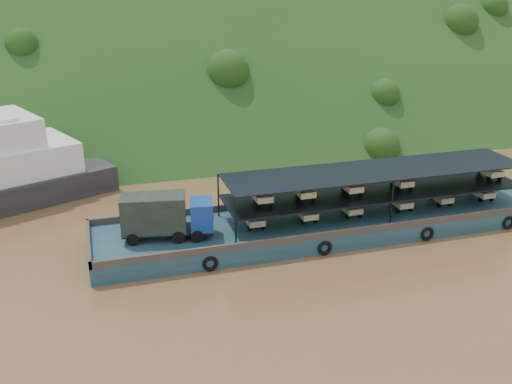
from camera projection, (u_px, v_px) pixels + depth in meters
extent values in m
plane|color=brown|center=(295.00, 245.00, 40.57)|extent=(160.00, 160.00, 0.00)
cube|color=#163714|center=(197.00, 127.00, 72.84)|extent=(140.00, 39.60, 39.60)
cube|color=#123640|center=(331.00, 224.00, 42.64)|extent=(35.00, 7.00, 1.20)
cube|color=#592D19|center=(314.00, 198.00, 45.39)|extent=(35.00, 0.20, 0.50)
cube|color=#592D19|center=(351.00, 232.00, 39.29)|extent=(35.00, 0.20, 0.50)
cube|color=#592D19|center=(89.00, 243.00, 37.66)|extent=(0.20, 7.00, 0.50)
torus|color=black|center=(210.00, 264.00, 36.78)|extent=(1.06, 0.26, 1.06)
torus|color=black|center=(325.00, 248.00, 38.94)|extent=(1.06, 0.26, 1.06)
torus|color=black|center=(427.00, 234.00, 41.09)|extent=(1.06, 0.26, 1.06)
torus|color=black|center=(509.00, 223.00, 42.97)|extent=(1.06, 0.26, 1.06)
cylinder|color=black|center=(133.00, 239.00, 37.70)|extent=(0.93, 0.46, 0.89)
cylinder|color=black|center=(135.00, 228.00, 39.43)|extent=(0.93, 0.46, 0.89)
cylinder|color=black|center=(179.00, 237.00, 38.05)|extent=(0.93, 0.46, 0.89)
cylinder|color=black|center=(179.00, 226.00, 39.78)|extent=(0.93, 0.46, 0.89)
cylinder|color=black|center=(197.00, 236.00, 38.19)|extent=(0.93, 0.46, 0.89)
cylinder|color=black|center=(197.00, 225.00, 39.92)|extent=(0.93, 0.46, 0.89)
cube|color=black|center=(168.00, 230.00, 38.78)|extent=(6.28, 2.94, 0.18)
cube|color=navy|center=(202.00, 214.00, 38.69)|extent=(1.85, 2.35, 1.95)
cube|color=black|center=(212.00, 209.00, 38.65)|extent=(0.35, 1.76, 0.80)
cube|color=black|center=(154.00, 213.00, 38.23)|extent=(4.56, 2.82, 2.48)
cube|color=black|center=(375.00, 191.00, 42.78)|extent=(23.00, 5.00, 0.12)
cube|color=black|center=(377.00, 170.00, 42.21)|extent=(23.00, 5.00, 0.08)
cylinder|color=black|center=(236.00, 221.00, 37.45)|extent=(0.12, 0.12, 3.30)
cylinder|color=black|center=(218.00, 195.00, 41.94)|extent=(0.12, 0.12, 3.30)
cylinder|color=black|center=(392.00, 203.00, 40.55)|extent=(0.12, 0.12, 3.30)
cylinder|color=black|center=(360.00, 180.00, 45.03)|extent=(0.12, 0.12, 3.30)
cylinder|color=black|center=(484.00, 167.00, 48.12)|extent=(0.12, 0.12, 3.30)
cylinder|color=black|center=(249.00, 217.00, 41.65)|extent=(0.12, 0.52, 0.52)
cylinder|color=black|center=(249.00, 228.00, 39.90)|extent=(0.14, 0.52, 0.52)
cylinder|color=black|center=(263.00, 226.00, 40.17)|extent=(0.14, 0.52, 0.52)
cube|color=#C0AE88|center=(255.00, 220.00, 40.23)|extent=(1.15, 1.50, 0.44)
cube|color=red|center=(250.00, 212.00, 41.19)|extent=(0.55, 0.80, 0.80)
cube|color=red|center=(251.00, 207.00, 40.84)|extent=(0.50, 0.10, 0.10)
cylinder|color=black|center=(300.00, 211.00, 42.72)|extent=(0.12, 0.52, 0.52)
cylinder|color=black|center=(303.00, 221.00, 40.98)|extent=(0.14, 0.52, 0.52)
cylinder|color=black|center=(316.00, 219.00, 41.24)|extent=(0.14, 0.52, 0.52)
cube|color=beige|center=(308.00, 214.00, 41.30)|extent=(1.15, 1.50, 0.44)
cube|color=#B1280B|center=(302.00, 206.00, 42.27)|extent=(0.55, 0.80, 0.80)
cube|color=#B1280B|center=(303.00, 201.00, 41.92)|extent=(0.50, 0.10, 0.10)
cylinder|color=black|center=(343.00, 206.00, 43.67)|extent=(0.12, 0.52, 0.52)
cylinder|color=black|center=(348.00, 216.00, 41.93)|extent=(0.14, 0.52, 0.52)
cylinder|color=black|center=(360.00, 214.00, 42.19)|extent=(0.14, 0.52, 0.52)
cube|color=#C6BE8C|center=(352.00, 209.00, 42.25)|extent=(1.15, 1.50, 0.44)
cube|color=#B52C0C|center=(345.00, 201.00, 43.22)|extent=(0.55, 0.80, 0.80)
cube|color=#B52C0C|center=(347.00, 196.00, 42.87)|extent=(0.50, 0.10, 0.10)
cylinder|color=black|center=(392.00, 200.00, 44.80)|extent=(0.12, 0.52, 0.52)
cylinder|color=black|center=(398.00, 209.00, 43.05)|extent=(0.14, 0.52, 0.52)
cylinder|color=black|center=(410.00, 208.00, 43.32)|extent=(0.14, 0.52, 0.52)
cube|color=beige|center=(402.00, 203.00, 43.38)|extent=(1.15, 1.50, 0.44)
cube|color=#AC0B1A|center=(395.00, 195.00, 44.35)|extent=(0.55, 0.80, 0.80)
cube|color=#AC0B1A|center=(396.00, 190.00, 43.99)|extent=(0.50, 0.10, 0.10)
cylinder|color=black|center=(431.00, 196.00, 45.75)|extent=(0.12, 0.52, 0.52)
cylinder|color=black|center=(439.00, 204.00, 44.00)|extent=(0.14, 0.52, 0.52)
cylinder|color=black|center=(450.00, 203.00, 44.27)|extent=(0.14, 0.52, 0.52)
cube|color=#C6B28C|center=(442.00, 198.00, 44.33)|extent=(1.15, 1.50, 0.44)
cube|color=red|center=(434.00, 191.00, 45.30)|extent=(0.55, 0.80, 0.80)
cube|color=red|center=(436.00, 186.00, 44.94)|extent=(0.50, 0.10, 0.10)
cylinder|color=black|center=(472.00, 191.00, 46.77)|extent=(0.12, 0.52, 0.52)
cylinder|color=black|center=(481.00, 199.00, 45.02)|extent=(0.14, 0.52, 0.52)
cylinder|color=black|center=(491.00, 198.00, 45.29)|extent=(0.14, 0.52, 0.52)
cube|color=beige|center=(484.00, 193.00, 45.35)|extent=(1.15, 1.50, 0.44)
cube|color=red|center=(475.00, 186.00, 46.31)|extent=(0.55, 0.80, 0.80)
cube|color=red|center=(477.00, 181.00, 45.96)|extent=(0.50, 0.10, 0.10)
cylinder|color=black|center=(257.00, 194.00, 41.19)|extent=(0.12, 0.52, 0.52)
cylinder|color=black|center=(257.00, 204.00, 39.45)|extent=(0.14, 0.52, 0.52)
cylinder|color=black|center=(271.00, 202.00, 39.71)|extent=(0.14, 0.52, 0.52)
cube|color=beige|center=(263.00, 197.00, 39.77)|extent=(1.15, 1.50, 0.44)
cube|color=red|center=(258.00, 189.00, 40.74)|extent=(0.55, 0.80, 0.80)
cube|color=red|center=(259.00, 183.00, 40.39)|extent=(0.50, 0.10, 0.10)
cylinder|color=black|center=(298.00, 190.00, 42.05)|extent=(0.12, 0.52, 0.52)
cylinder|color=black|center=(300.00, 199.00, 40.30)|extent=(0.14, 0.52, 0.52)
cylinder|color=black|center=(313.00, 198.00, 40.57)|extent=(0.14, 0.52, 0.52)
cube|color=beige|center=(305.00, 192.00, 40.63)|extent=(1.15, 1.50, 0.44)
cube|color=#B41A0C|center=(299.00, 185.00, 41.60)|extent=(0.55, 0.80, 0.80)
cube|color=#B41A0C|center=(301.00, 179.00, 41.24)|extent=(0.50, 0.10, 0.10)
cylinder|color=black|center=(344.00, 185.00, 43.05)|extent=(0.12, 0.52, 0.52)
cylinder|color=black|center=(348.00, 194.00, 41.30)|extent=(0.14, 0.52, 0.52)
cylinder|color=black|center=(360.00, 192.00, 41.57)|extent=(0.14, 0.52, 0.52)
cube|color=beige|center=(352.00, 187.00, 41.63)|extent=(1.15, 1.50, 0.44)
cube|color=#AE0B16|center=(346.00, 180.00, 42.59)|extent=(0.55, 0.80, 0.80)
cube|color=#AE0B16|center=(347.00, 174.00, 42.24)|extent=(0.50, 0.10, 0.10)
cylinder|color=black|center=(393.00, 180.00, 44.16)|extent=(0.12, 0.52, 0.52)
cylinder|color=black|center=(399.00, 188.00, 42.41)|extent=(0.14, 0.52, 0.52)
cylinder|color=black|center=(411.00, 187.00, 42.68)|extent=(0.14, 0.52, 0.52)
cube|color=#C8B28D|center=(403.00, 182.00, 42.74)|extent=(1.15, 1.50, 0.44)
cube|color=#C3B88A|center=(395.00, 175.00, 43.71)|extent=(0.55, 0.80, 0.80)
cube|color=#C3B88A|center=(397.00, 169.00, 43.35)|extent=(0.50, 0.10, 0.10)
cylinder|color=black|center=(480.00, 171.00, 46.29)|extent=(0.12, 0.52, 0.52)
cylinder|color=black|center=(489.00, 178.00, 44.55)|extent=(0.14, 0.52, 0.52)
cylinder|color=black|center=(500.00, 177.00, 44.81)|extent=(0.14, 0.52, 0.52)
cube|color=beige|center=(492.00, 172.00, 44.87)|extent=(1.15, 1.50, 0.44)
cube|color=#BFB587|center=(483.00, 166.00, 45.84)|extent=(0.55, 0.80, 0.80)
cube|color=#BFB587|center=(485.00, 160.00, 45.49)|extent=(0.50, 0.10, 0.10)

